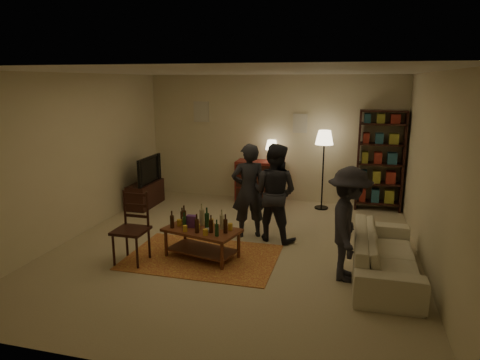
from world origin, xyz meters
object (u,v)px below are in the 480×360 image
(floor_lamp, at_px, (324,143))
(dresser, at_px, (260,180))
(tv_stand, at_px, (145,188))
(person_by_sofa, at_px, (348,224))
(sofa, at_px, (385,254))
(coffee_table, at_px, (201,232))
(person_right, at_px, (274,192))
(dining_chair, at_px, (133,225))
(person_left, at_px, (249,191))
(bookshelf, at_px, (380,160))

(floor_lamp, bearing_deg, dresser, 172.81)
(tv_stand, xyz_separation_m, person_by_sofa, (4.14, -2.42, 0.37))
(dresser, bearing_deg, sofa, -52.46)
(coffee_table, bearing_deg, floor_lamp, 62.83)
(coffee_table, relative_size, person_right, 0.75)
(dresser, distance_m, sofa, 3.93)
(floor_lamp, relative_size, sofa, 0.78)
(dresser, height_order, person_by_sofa, person_by_sofa)
(dining_chair, bearing_deg, person_by_sofa, 4.01)
(dresser, height_order, sofa, dresser)
(dining_chair, xyz_separation_m, person_left, (1.37, 1.42, 0.24))
(bookshelf, relative_size, sofa, 0.97)
(sofa, xyz_separation_m, person_right, (-1.69, 0.97, 0.50))
(coffee_table, distance_m, bookshelf, 4.22)
(dresser, relative_size, person_left, 0.86)
(dining_chair, relative_size, bookshelf, 0.52)
(dining_chair, height_order, floor_lamp, floor_lamp)
(dresser, bearing_deg, dining_chair, -107.51)
(tv_stand, bearing_deg, coffee_table, -47.58)
(coffee_table, height_order, floor_lamp, floor_lamp)
(person_right, distance_m, person_by_sofa, 1.68)
(person_right, bearing_deg, sofa, 166.06)
(tv_stand, height_order, bookshelf, bookshelf)
(sofa, bearing_deg, dresser, 37.54)
(tv_stand, height_order, person_left, person_left)
(person_left, xyz_separation_m, person_by_sofa, (1.63, -1.22, -0.03))
(coffee_table, xyz_separation_m, dining_chair, (-0.91, -0.37, 0.15))
(person_left, distance_m, person_right, 0.44)
(dresser, distance_m, person_left, 2.15)
(floor_lamp, bearing_deg, bookshelf, 12.07)
(dining_chair, height_order, sofa, dining_chair)
(person_by_sofa, bearing_deg, person_left, 52.98)
(tv_stand, distance_m, person_right, 3.23)
(sofa, relative_size, person_right, 1.30)
(tv_stand, relative_size, dresser, 0.78)
(coffee_table, height_order, person_right, person_right)
(tv_stand, bearing_deg, person_left, -25.41)
(dining_chair, bearing_deg, coffee_table, 22.10)
(person_right, bearing_deg, person_by_sofa, 151.00)
(coffee_table, distance_m, floor_lamp, 3.50)
(floor_lamp, relative_size, person_right, 1.00)
(dining_chair, xyz_separation_m, sofa, (3.51, 0.41, -0.25))
(tv_stand, height_order, person_right, person_right)
(floor_lamp, bearing_deg, tv_stand, -168.28)
(dresser, height_order, person_left, person_left)
(bookshelf, bearing_deg, sofa, -90.82)
(bookshelf, bearing_deg, person_by_sofa, -99.13)
(floor_lamp, bearing_deg, person_by_sofa, -80.04)
(dining_chair, relative_size, dresser, 0.77)
(person_left, bearing_deg, floor_lamp, -142.31)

